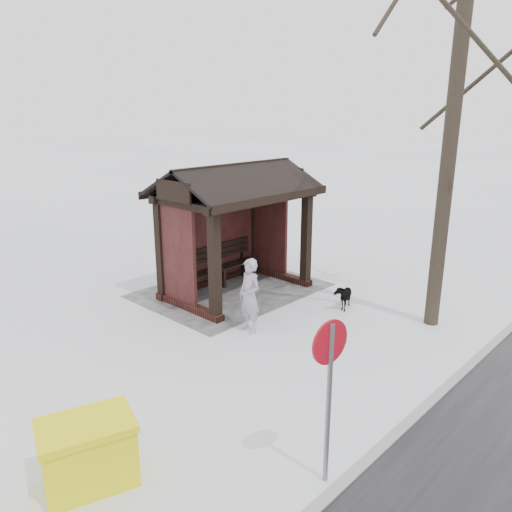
% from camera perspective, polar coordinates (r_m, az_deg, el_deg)
% --- Properties ---
extents(ground, '(120.00, 120.00, 0.00)m').
position_cam_1_polar(ground, '(12.09, -2.18, -4.16)').
color(ground, white).
rests_on(ground, ground).
extents(kerb, '(120.00, 0.15, 0.06)m').
position_cam_1_polar(kerb, '(9.33, 22.78, -11.98)').
color(kerb, gray).
rests_on(kerb, ground).
extents(trampled_patch, '(4.20, 3.20, 0.02)m').
position_cam_1_polar(trampled_patch, '(12.22, -2.84, -3.90)').
color(trampled_patch, gray).
rests_on(trampled_patch, ground).
extents(bus_shelter, '(3.60, 2.40, 3.09)m').
position_cam_1_polar(bus_shelter, '(11.62, -2.84, 6.07)').
color(bus_shelter, '#331512').
rests_on(bus_shelter, ground).
extents(pedestrian, '(0.44, 0.59, 1.50)m').
position_cam_1_polar(pedestrian, '(9.76, -0.73, -4.59)').
color(pedestrian, '#9E94AE').
rests_on(pedestrian, ground).
extents(dog, '(0.74, 0.54, 0.57)m').
position_cam_1_polar(dog, '(11.25, 9.94, -4.47)').
color(dog, black).
rests_on(dog, ground).
extents(grit_bin, '(1.25, 1.03, 0.82)m').
position_cam_1_polar(grit_bin, '(6.53, -18.62, -20.52)').
color(grit_bin, yellow).
rests_on(grit_bin, ground).
extents(road_sign, '(0.53, 0.12, 2.06)m').
position_cam_1_polar(road_sign, '(5.73, 8.34, -12.32)').
color(road_sign, slate).
rests_on(road_sign, ground).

